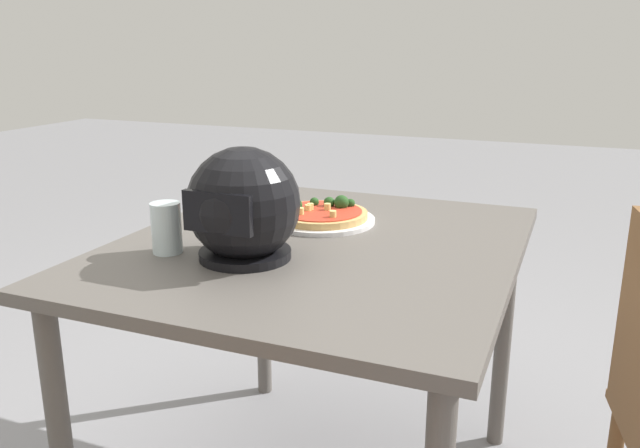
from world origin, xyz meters
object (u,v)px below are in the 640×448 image
object	(u,v)px
pizza	(322,213)
dining_table	(319,275)
motorcycle_helmet	(243,206)
drinking_glass	(166,228)

from	to	relation	value
pizza	dining_table	bearing A→B (deg)	110.04
dining_table	motorcycle_helmet	xyz separation A→B (m)	(0.11, 0.18, 0.21)
pizza	drinking_glass	xyz separation A→B (m)	(0.23, 0.38, 0.03)
dining_table	pizza	world-z (taller)	pizza
pizza	motorcycle_helmet	distance (m)	0.37
motorcycle_helmet	pizza	bearing A→B (deg)	-97.39
pizza	drinking_glass	world-z (taller)	drinking_glass
drinking_glass	motorcycle_helmet	bearing A→B (deg)	-170.74
pizza	motorcycle_helmet	size ratio (longest dim) A/B	0.99
drinking_glass	pizza	bearing A→B (deg)	-121.41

